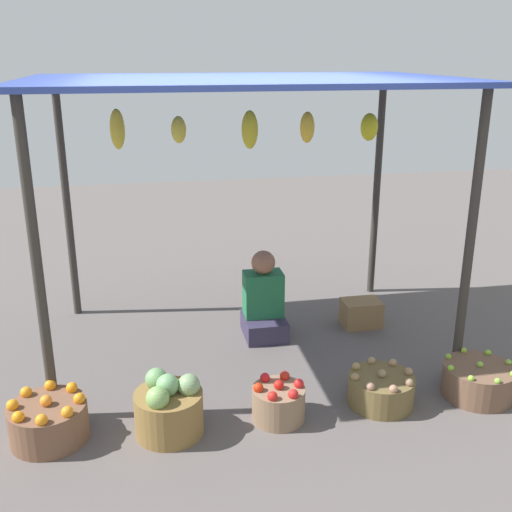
{
  "coord_description": "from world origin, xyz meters",
  "views": [
    {
      "loc": [
        -0.81,
        -4.72,
        2.42
      ],
      "look_at": [
        0.0,
        -0.48,
        0.95
      ],
      "focal_mm": 42.43,
      "sensor_mm": 36.0,
      "label": 1
    }
  ],
  "objects_px": {
    "vendor_person": "(264,303)",
    "wooden_crate_near_vendor": "(361,313)",
    "basket_red_tomatoes": "(278,402)",
    "basket_cabbages": "(169,408)",
    "basket_limes": "(478,381)",
    "basket_potatoes": "(381,389)",
    "basket_oranges": "(49,421)"
  },
  "relations": [
    {
      "from": "vendor_person",
      "to": "basket_potatoes",
      "type": "height_order",
      "value": "vendor_person"
    },
    {
      "from": "vendor_person",
      "to": "basket_oranges",
      "type": "bearing_deg",
      "value": -143.27
    },
    {
      "from": "vendor_person",
      "to": "wooden_crate_near_vendor",
      "type": "xyz_separation_m",
      "value": [
        0.92,
        0.01,
        -0.18
      ]
    },
    {
      "from": "vendor_person",
      "to": "basket_cabbages",
      "type": "xyz_separation_m",
      "value": [
        -0.91,
        -1.34,
        -0.11
      ]
    },
    {
      "from": "basket_red_tomatoes",
      "to": "vendor_person",
      "type": "bearing_deg",
      "value": 82.93
    },
    {
      "from": "basket_cabbages",
      "to": "basket_potatoes",
      "type": "xyz_separation_m",
      "value": [
        1.51,
        0.07,
        -0.07
      ]
    },
    {
      "from": "vendor_person",
      "to": "basket_potatoes",
      "type": "bearing_deg",
      "value": -64.57
    },
    {
      "from": "basket_cabbages",
      "to": "wooden_crate_near_vendor",
      "type": "relative_size",
      "value": 1.3
    },
    {
      "from": "basket_red_tomatoes",
      "to": "basket_potatoes",
      "type": "distance_m",
      "value": 0.77
    },
    {
      "from": "basket_oranges",
      "to": "basket_cabbages",
      "type": "xyz_separation_m",
      "value": [
        0.78,
        -0.08,
        0.05
      ]
    },
    {
      "from": "basket_cabbages",
      "to": "vendor_person",
      "type": "bearing_deg",
      "value": 55.7
    },
    {
      "from": "vendor_person",
      "to": "basket_potatoes",
      "type": "distance_m",
      "value": 1.42
    },
    {
      "from": "basket_potatoes",
      "to": "wooden_crate_near_vendor",
      "type": "bearing_deg",
      "value": 75.99
    },
    {
      "from": "basket_cabbages",
      "to": "basket_potatoes",
      "type": "height_order",
      "value": "basket_cabbages"
    },
    {
      "from": "basket_oranges",
      "to": "wooden_crate_near_vendor",
      "type": "relative_size",
      "value": 1.45
    },
    {
      "from": "basket_potatoes",
      "to": "basket_limes",
      "type": "distance_m",
      "value": 0.74
    },
    {
      "from": "basket_cabbages",
      "to": "basket_potatoes",
      "type": "distance_m",
      "value": 1.52
    },
    {
      "from": "basket_cabbages",
      "to": "wooden_crate_near_vendor",
      "type": "distance_m",
      "value": 2.27
    },
    {
      "from": "basket_oranges",
      "to": "basket_limes",
      "type": "height_order",
      "value": "basket_oranges"
    },
    {
      "from": "basket_oranges",
      "to": "wooden_crate_near_vendor",
      "type": "xyz_separation_m",
      "value": [
        2.61,
        1.27,
        -0.01
      ]
    },
    {
      "from": "wooden_crate_near_vendor",
      "to": "basket_red_tomatoes",
      "type": "bearing_deg",
      "value": -129.29
    },
    {
      "from": "vendor_person",
      "to": "basket_red_tomatoes",
      "type": "xyz_separation_m",
      "value": [
        -0.16,
        -1.32,
        -0.17
      ]
    },
    {
      "from": "vendor_person",
      "to": "basket_red_tomatoes",
      "type": "distance_m",
      "value": 1.34
    },
    {
      "from": "basket_limes",
      "to": "wooden_crate_near_vendor",
      "type": "bearing_deg",
      "value": 107.88
    },
    {
      "from": "basket_potatoes",
      "to": "basket_red_tomatoes",
      "type": "bearing_deg",
      "value": -176.41
    },
    {
      "from": "basket_limes",
      "to": "wooden_crate_near_vendor",
      "type": "distance_m",
      "value": 1.38
    },
    {
      "from": "basket_oranges",
      "to": "basket_potatoes",
      "type": "distance_m",
      "value": 2.29
    },
    {
      "from": "basket_cabbages",
      "to": "basket_limes",
      "type": "relative_size",
      "value": 0.89
    },
    {
      "from": "basket_oranges",
      "to": "wooden_crate_near_vendor",
      "type": "height_order",
      "value": "basket_oranges"
    },
    {
      "from": "vendor_person",
      "to": "basket_potatoes",
      "type": "relative_size",
      "value": 1.64
    },
    {
      "from": "basket_cabbages",
      "to": "basket_red_tomatoes",
      "type": "relative_size",
      "value": 1.24
    },
    {
      "from": "basket_red_tomatoes",
      "to": "basket_limes",
      "type": "relative_size",
      "value": 0.72
    }
  ]
}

